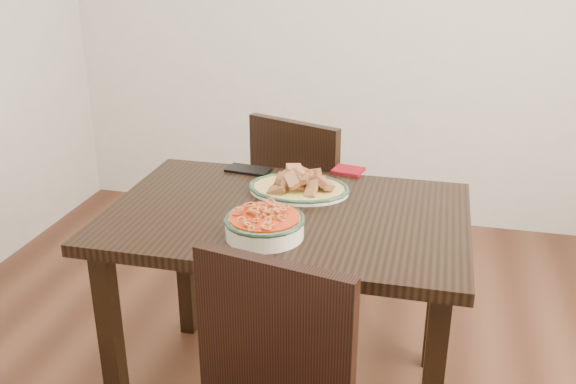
% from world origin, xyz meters
% --- Properties ---
extents(dining_table, '(1.17, 0.78, 0.75)m').
position_xyz_m(dining_table, '(-0.06, 0.07, 0.65)').
color(dining_table, black).
rests_on(dining_table, ground).
extents(chair_far, '(0.54, 0.54, 0.89)m').
position_xyz_m(chair_far, '(-0.13, 0.73, 0.50)').
color(chair_far, black).
rests_on(chair_far, ground).
extents(fish_plate, '(0.35, 0.27, 0.11)m').
position_xyz_m(fish_plate, '(-0.06, 0.24, 0.79)').
color(fish_plate, white).
rests_on(fish_plate, dining_table).
extents(noodle_bowl, '(0.25, 0.25, 0.08)m').
position_xyz_m(noodle_bowl, '(-0.08, -0.13, 0.79)').
color(noodle_bowl, beige).
rests_on(noodle_bowl, dining_table).
extents(smartphone, '(0.17, 0.11, 0.01)m').
position_xyz_m(smartphone, '(-0.29, 0.40, 0.76)').
color(smartphone, black).
rests_on(smartphone, dining_table).
extents(napkin, '(0.12, 0.11, 0.01)m').
position_xyz_m(napkin, '(0.08, 0.48, 0.76)').
color(napkin, maroon).
rests_on(napkin, dining_table).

